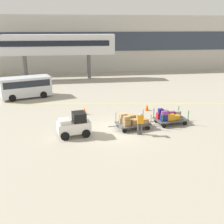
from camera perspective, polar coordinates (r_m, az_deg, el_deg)
ground_plane at (r=18.92m, az=1.80°, el=-3.80°), size 120.00×120.00×0.00m
apron_lead_line at (r=25.25m, az=1.55°, el=1.76°), size 20.62×3.36×0.01m
terminal_building at (r=43.50m, az=-4.48°, el=14.09°), size 58.14×2.51×8.49m
jet_bridge at (r=37.54m, az=-14.28°, el=13.49°), size 17.35×3.00×5.88m
baggage_tug at (r=17.85m, az=-7.94°, el=-2.73°), size 2.26×1.54×1.58m
baggage_cart_lead at (r=19.07m, az=4.26°, el=-1.92°), size 3.08×1.78×1.10m
baggage_cart_middle at (r=20.32m, az=11.85°, el=-0.99°), size 3.08×1.78×1.14m
baggage_handler at (r=17.90m, az=5.95°, el=-2.21°), size 0.45×0.46×1.56m
shuttle_van at (r=28.48m, az=-17.69°, el=5.31°), size 5.16×3.33×2.10m
safety_cone_near at (r=22.32m, az=-5.85°, el=0.25°), size 0.36×0.36×0.55m
safety_cone_far at (r=23.35m, az=7.34°, el=0.98°), size 0.36×0.36×0.55m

